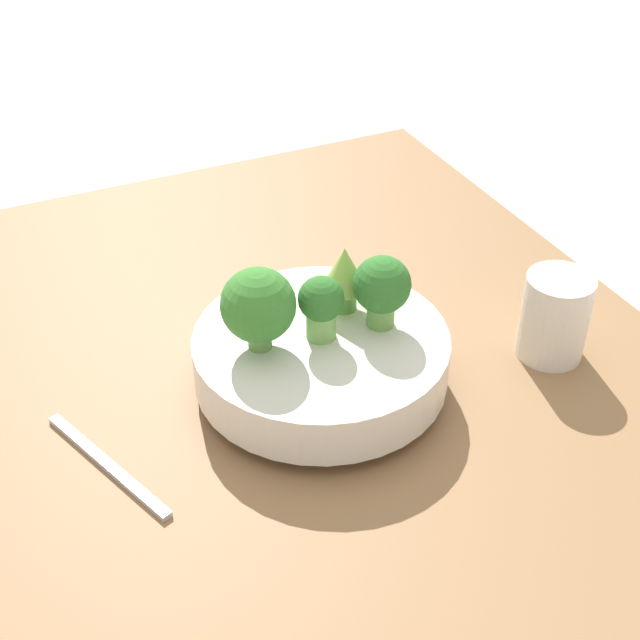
# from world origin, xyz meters

# --- Properties ---
(ground_plane) EXTENTS (6.00, 6.00, 0.00)m
(ground_plane) POSITION_xyz_m (0.00, 0.00, 0.00)
(ground_plane) COLOR silver
(table) EXTENTS (0.96, 0.76, 0.03)m
(table) POSITION_xyz_m (0.00, 0.00, 0.02)
(table) COLOR olive
(table) RESTS_ON ground_plane
(bowl) EXTENTS (0.25, 0.25, 0.06)m
(bowl) POSITION_xyz_m (0.03, -0.00, 0.07)
(bowl) COLOR silver
(bowl) RESTS_ON table
(romanesco_piece_far) EXTENTS (0.05, 0.05, 0.07)m
(romanesco_piece_far) POSITION_xyz_m (-0.00, 0.04, 0.14)
(romanesco_piece_far) COLOR #609347
(romanesco_piece_far) RESTS_ON bowl
(broccoli_floret_back) EXTENTS (0.06, 0.06, 0.07)m
(broccoli_floret_back) POSITION_xyz_m (0.04, 0.06, 0.14)
(broccoli_floret_back) COLOR #6BA34C
(broccoli_floret_back) RESTS_ON bowl
(broccoli_floret_front) EXTENTS (0.07, 0.07, 0.08)m
(broccoli_floret_front) POSITION_xyz_m (0.02, -0.06, 0.14)
(broccoli_floret_front) COLOR #609347
(broccoli_floret_front) RESTS_ON bowl
(broccoli_floret_center) EXTENTS (0.04, 0.04, 0.07)m
(broccoli_floret_center) POSITION_xyz_m (0.03, -0.00, 0.13)
(broccoli_floret_center) COLOR #7AB256
(broccoli_floret_center) RESTS_ON bowl
(cup) EXTENTS (0.07, 0.07, 0.09)m
(cup) POSITION_xyz_m (0.08, 0.24, 0.08)
(cup) COLOR silver
(cup) RESTS_ON table
(fork) EXTENTS (0.17, 0.07, 0.01)m
(fork) POSITION_xyz_m (0.05, -0.22, 0.04)
(fork) COLOR #B2B2B7
(fork) RESTS_ON table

